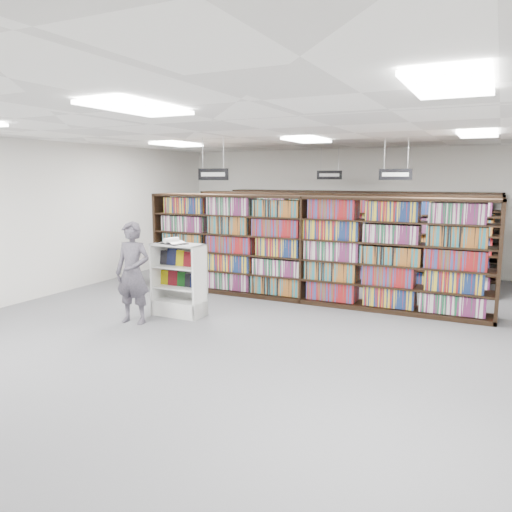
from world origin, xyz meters
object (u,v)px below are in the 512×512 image
at_px(bookshelf_row_near, 305,249).
at_px(endcap_display, 180,290).
at_px(open_book, 172,242).
at_px(shopper, 133,273).

bearing_deg(bookshelf_row_near, endcap_display, -130.40).
distance_m(open_book, shopper, 0.90).
height_order(bookshelf_row_near, endcap_display, bookshelf_row_near).
bearing_deg(open_book, shopper, -94.53).
distance_m(bookshelf_row_near, endcap_display, 2.62).
relative_size(bookshelf_row_near, endcap_display, 5.40).
height_order(endcap_display, shopper, shopper).
distance_m(bookshelf_row_near, shopper, 3.42).
relative_size(open_book, shopper, 0.36).
relative_size(bookshelf_row_near, open_book, 11.20).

